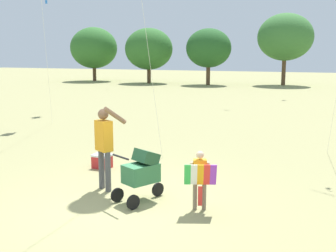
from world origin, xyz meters
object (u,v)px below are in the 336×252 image
at_px(person_adult_flyer, 104,142).
at_px(cooler_box, 102,161).
at_px(child_with_butterfly_kite, 200,176).
at_px(stroller, 142,171).

relative_size(person_adult_flyer, cooler_box, 4.00).
height_order(child_with_butterfly_kite, cooler_box, child_with_butterfly_kite).
bearing_deg(cooler_box, child_with_butterfly_kite, -29.70).
bearing_deg(stroller, person_adult_flyer, 162.49).
height_order(child_with_butterfly_kite, person_adult_flyer, person_adult_flyer).
height_order(person_adult_flyer, cooler_box, person_adult_flyer).
relative_size(stroller, cooler_box, 2.45).
height_order(person_adult_flyer, stroller, person_adult_flyer).
height_order(stroller, cooler_box, stroller).
bearing_deg(child_with_butterfly_kite, person_adult_flyer, 170.76).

